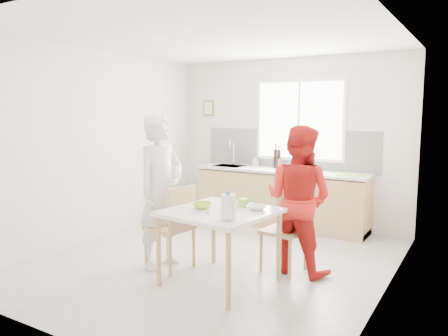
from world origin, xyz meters
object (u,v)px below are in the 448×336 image
(wine_bottle_b, at_px, (279,159))
(milk_jug, at_px, (228,206))
(chair_left, at_px, (174,224))
(chair_far, at_px, (287,225))
(bowl_white, at_px, (257,208))
(bowl_green, at_px, (202,205))
(person_red, at_px, (298,200))
(wine_bottle_a, at_px, (276,159))
(person_white, at_px, (161,191))
(dining_table, at_px, (220,218))

(wine_bottle_b, bearing_deg, milk_jug, -75.04)
(wine_bottle_b, bearing_deg, chair_left, -93.59)
(chair_left, relative_size, chair_far, 1.05)
(bowl_white, bearing_deg, bowl_green, -155.63)
(wine_bottle_b, bearing_deg, bowl_green, -83.58)
(chair_far, height_order, bowl_green, chair_far)
(person_red, height_order, wine_bottle_a, person_red)
(person_white, bearing_deg, wine_bottle_a, -0.87)
(chair_far, height_order, person_red, person_red)
(chair_left, relative_size, person_white, 0.55)
(bowl_green, bearing_deg, person_red, 45.56)
(chair_left, distance_m, milk_jug, 1.11)
(dining_table, height_order, chair_far, chair_far)
(chair_left, bearing_deg, person_white, -90.00)
(person_white, height_order, person_red, person_white)
(person_white, bearing_deg, person_red, -58.72)
(person_red, height_order, wine_bottle_b, person_red)
(bowl_white, bearing_deg, chair_left, -172.20)
(bowl_green, distance_m, bowl_white, 0.58)
(milk_jug, bearing_deg, person_white, 166.97)
(milk_jug, bearing_deg, person_red, 81.73)
(person_white, xyz_separation_m, wine_bottle_a, (0.33, 2.53, 0.17))
(person_white, xyz_separation_m, person_red, (1.46, 0.67, -0.06))
(dining_table, xyz_separation_m, bowl_green, (-0.20, -0.03, 0.12))
(dining_table, bearing_deg, wine_bottle_a, 101.75)
(chair_left, bearing_deg, chair_far, 128.74)
(chair_left, relative_size, bowl_white, 4.92)
(chair_far, distance_m, bowl_white, 0.65)
(person_white, distance_m, bowl_white, 1.21)
(person_white, distance_m, person_red, 1.60)
(bowl_white, distance_m, wine_bottle_a, 2.58)
(bowl_green, xyz_separation_m, bowl_white, (0.53, 0.24, -0.01))
(wine_bottle_b, bearing_deg, dining_table, -79.23)
(wine_bottle_a, bearing_deg, bowl_white, -70.12)
(chair_far, distance_m, wine_bottle_a, 2.18)
(chair_far, bearing_deg, chair_left, -141.26)
(chair_far, bearing_deg, dining_table, -113.07)
(chair_left, distance_m, bowl_green, 0.56)
(chair_left, relative_size, bowl_green, 4.82)
(milk_jug, bearing_deg, wine_bottle_a, 112.45)
(bowl_green, distance_m, milk_jug, 0.58)
(wine_bottle_b, bearing_deg, person_red, -60.23)
(dining_table, bearing_deg, bowl_green, -172.56)
(chair_far, height_order, bowl_white, chair_far)
(chair_left, xyz_separation_m, chair_far, (1.11, 0.70, -0.03))
(wine_bottle_a, bearing_deg, milk_jug, -74.14)
(bowl_green, bearing_deg, dining_table, 7.44)
(bowl_green, bearing_deg, chair_far, 51.16)
(bowl_green, height_order, wine_bottle_b, wine_bottle_b)
(dining_table, height_order, milk_jug, milk_jug)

